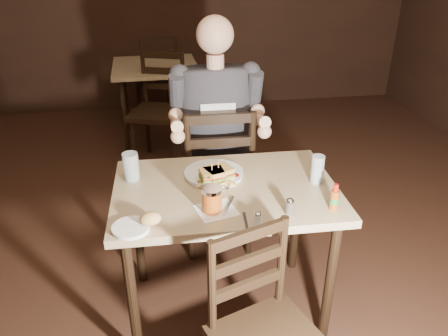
{
  "coord_description": "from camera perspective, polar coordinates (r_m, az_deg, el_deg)",
  "views": [
    {
      "loc": [
        -0.0,
        -1.72,
        1.82
      ],
      "look_at": [
        0.29,
        0.12,
        0.85
      ],
      "focal_mm": 35.0,
      "sensor_mm": 36.0,
      "label": 1
    }
  ],
  "objects": [
    {
      "name": "fries_pile",
      "position": [
        2.09,
        -0.67,
        -1.53
      ],
      "size": [
        0.23,
        0.16,
        0.04
      ],
      "primitive_type": null,
      "rotation": [
        0.0,
        0.0,
        -0.02
      ],
      "color": "#D0B354",
      "rests_on": "dinner_plate"
    },
    {
      "name": "chair_far",
      "position": [
        2.78,
        -1.04,
        -0.94
      ],
      "size": [
        0.46,
        0.5,
        0.99
      ],
      "primitive_type": null,
      "rotation": [
        0.0,
        0.0,
        3.13
      ],
      "color": "black",
      "rests_on": "ground"
    },
    {
      "name": "bread_roll",
      "position": [
        1.83,
        -9.61,
        -6.54
      ],
      "size": [
        0.09,
        0.08,
        0.05
      ],
      "primitive_type": "ellipsoid",
      "rotation": [
        0.0,
        0.0,
        -0.02
      ],
      "color": "tan",
      "rests_on": "side_plate"
    },
    {
      "name": "sandwich_right",
      "position": [
        2.11,
        -0.73,
        -0.16
      ],
      "size": [
        0.16,
        0.15,
        0.11
      ],
      "primitive_type": null,
      "rotation": [
        0.0,
        0.0,
        0.41
      ],
      "color": "gold",
      "rests_on": "dinner_plate"
    },
    {
      "name": "sandwich_left",
      "position": [
        2.09,
        -1.58,
        -0.56
      ],
      "size": [
        0.12,
        0.11,
        0.1
      ],
      "primitive_type": null,
      "rotation": [
        0.0,
        0.0,
        0.13
      ],
      "color": "gold",
      "rests_on": "dinner_plate"
    },
    {
      "name": "dinner_plate",
      "position": [
        2.2,
        -1.33,
        -0.83
      ],
      "size": [
        0.29,
        0.29,
        0.02
      ],
      "primitive_type": "cylinder",
      "rotation": [
        0.0,
        0.0,
        -0.02
      ],
      "color": "white",
      "rests_on": "main_table"
    },
    {
      "name": "glass_right",
      "position": [
        2.15,
        12.09,
        -0.18
      ],
      "size": [
        0.06,
        0.06,
        0.14
      ],
      "primitive_type": "cylinder",
      "rotation": [
        0.0,
        0.0,
        -0.02
      ],
      "color": "silver",
      "rests_on": "main_table"
    },
    {
      "name": "side_plate",
      "position": [
        1.84,
        -12.04,
        -7.74
      ],
      "size": [
        0.16,
        0.16,
        0.01
      ],
      "primitive_type": "cylinder",
      "rotation": [
        0.0,
        0.0,
        -0.02
      ],
      "color": "white",
      "rests_on": "main_table"
    },
    {
      "name": "hot_sauce",
      "position": [
        1.96,
        14.26,
        -3.67
      ],
      "size": [
        0.04,
        0.04,
        0.12
      ],
      "primitive_type": null,
      "rotation": [
        0.0,
        0.0,
        -0.02
      ],
      "color": "#8D3C10",
      "rests_on": "main_table"
    },
    {
      "name": "glass_left",
      "position": [
        2.18,
        -12.04,
        0.16
      ],
      "size": [
        0.08,
        0.08,
        0.14
      ],
      "primitive_type": "cylinder",
      "rotation": [
        0.0,
        0.0,
        -0.02
      ],
      "color": "silver",
      "rests_on": "main_table"
    },
    {
      "name": "fork",
      "position": [
        1.95,
        0.61,
        -4.94
      ],
      "size": [
        0.08,
        0.15,
        0.01
      ],
      "primitive_type": "cube",
      "rotation": [
        0.0,
        0.0,
        -0.43
      ],
      "color": "silver",
      "rests_on": "napkin"
    },
    {
      "name": "main_table",
      "position": [
        2.14,
        0.21,
        -4.75
      ],
      "size": [
        1.08,
        0.73,
        0.77
      ],
      "rotation": [
        0.0,
        0.0,
        -0.02
      ],
      "color": "tan",
      "rests_on": "ground"
    },
    {
      "name": "salt_shaker",
      "position": [
        1.82,
        4.44,
        -6.68
      ],
      "size": [
        0.03,
        0.03,
        0.06
      ],
      "primitive_type": null,
      "rotation": [
        0.0,
        0.0,
        -0.02
      ],
      "color": "white",
      "rests_on": "main_table"
    },
    {
      "name": "ketchup_dollop",
      "position": [
        2.16,
        1.39,
        -0.94
      ],
      "size": [
        0.05,
        0.05,
        0.01
      ],
      "primitive_type": "ellipsoid",
      "rotation": [
        0.0,
        0.0,
        -0.02
      ],
      "color": "maroon",
      "rests_on": "dinner_plate"
    },
    {
      "name": "knife",
      "position": [
        1.82,
        2.96,
        -7.44
      ],
      "size": [
        0.03,
        0.19,
        0.0
      ],
      "primitive_type": "cube",
      "rotation": [
        0.0,
        0.0,
        -0.08
      ],
      "color": "silver",
      "rests_on": "napkin"
    },
    {
      "name": "syrup_dispenser",
      "position": [
        1.89,
        -1.61,
        -4.14
      ],
      "size": [
        0.09,
        0.09,
        0.12
      ],
      "primitive_type": null,
      "rotation": [
        0.0,
        0.0,
        -0.02
      ],
      "color": "#8D3C10",
      "rests_on": "main_table"
    },
    {
      "name": "napkin",
      "position": [
        1.92,
        -1.03,
        -5.54
      ],
      "size": [
        0.2,
        0.19,
        0.0
      ],
      "primitive_type": "cube",
      "rotation": [
        0.0,
        0.0,
        0.26
      ],
      "color": "white",
      "rests_on": "main_table"
    },
    {
      "name": "room_shell",
      "position": [
        1.77,
        -8.82,
        13.47
      ],
      "size": [
        7.0,
        7.0,
        7.0
      ],
      "color": "black",
      "rests_on": "ground"
    },
    {
      "name": "diner",
      "position": [
        2.54,
        -0.99,
        8.45
      ],
      "size": [
        0.56,
        0.44,
        0.96
      ],
      "primitive_type": null,
      "rotation": [
        0.0,
        0.0,
        -0.01
      ],
      "color": "#323035",
      "rests_on": "chair_far"
    },
    {
      "name": "bg_table",
      "position": [
        4.37,
        -8.93,
        12.06
      ],
      "size": [
        0.83,
        0.83,
        0.77
      ],
      "rotation": [
        0.0,
        0.0,
        0.03
      ],
      "color": "tan",
      "rests_on": "ground"
    },
    {
      "name": "pepper_shaker",
      "position": [
        1.91,
        8.57,
        -4.99
      ],
      "size": [
        0.04,
        0.04,
        0.07
      ],
      "primitive_type": null,
      "rotation": [
        0.0,
        0.0,
        -0.02
      ],
      "color": "#38332D",
      "rests_on": "main_table"
    },
    {
      "name": "bg_chair_far",
      "position": [
        4.95,
        -8.86,
        11.44
      ],
      "size": [
        0.54,
        0.57,
        0.95
      ],
      "primitive_type": null,
      "rotation": [
        0.0,
        0.0,
        3.38
      ],
      "color": "black",
      "rests_on": "ground"
    },
    {
      "name": "bg_chair_near",
      "position": [
        3.9,
        -8.58,
        7.19
      ],
      "size": [
        0.58,
        0.61,
        0.97
      ],
      "primitive_type": null,
      "rotation": [
        0.0,
        0.0,
        -0.33
      ],
      "color": "black",
      "rests_on": "ground"
    }
  ]
}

